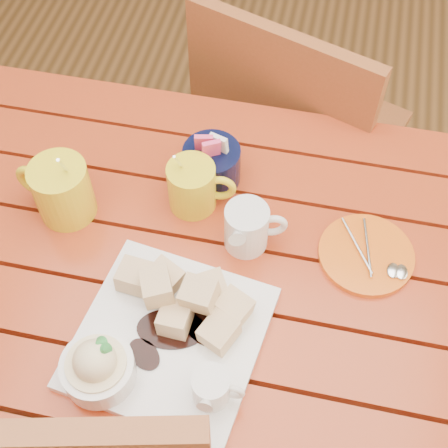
% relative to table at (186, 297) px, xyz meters
% --- Properties ---
extents(ground, '(5.00, 5.00, 0.00)m').
position_rel_table_xyz_m(ground, '(0.00, -0.00, -0.64)').
color(ground, '#543618').
rests_on(ground, ground).
extents(table, '(1.20, 0.79, 0.75)m').
position_rel_table_xyz_m(table, '(0.00, 0.00, 0.00)').
color(table, '#9C3214').
rests_on(table, ground).
extents(dessert_plate, '(0.31, 0.31, 0.11)m').
position_rel_table_xyz_m(dessert_plate, '(-0.00, -0.15, 0.14)').
color(dessert_plate, white).
rests_on(dessert_plate, table).
extents(coffee_mug_left, '(0.14, 0.10, 0.16)m').
position_rel_table_xyz_m(coffee_mug_left, '(-0.23, 0.07, 0.16)').
color(coffee_mug_left, yellow).
rests_on(coffee_mug_left, table).
extents(coffee_mug_right, '(0.12, 0.08, 0.14)m').
position_rel_table_xyz_m(coffee_mug_right, '(-0.01, 0.13, 0.16)').
color(coffee_mug_right, yellow).
rests_on(coffee_mug_right, table).
extents(cream_pitcher, '(0.11, 0.09, 0.09)m').
position_rel_table_xyz_m(cream_pitcher, '(0.09, 0.07, 0.15)').
color(cream_pitcher, white).
rests_on(cream_pitcher, table).
extents(sugar_caddy, '(0.10, 0.10, 0.11)m').
position_rel_table_xyz_m(sugar_caddy, '(0.01, 0.19, 0.15)').
color(sugar_caddy, black).
rests_on(sugar_caddy, table).
extents(orange_saucer, '(0.16, 0.16, 0.02)m').
position_rel_table_xyz_m(orange_saucer, '(0.30, 0.08, 0.11)').
color(orange_saucer, orange).
rests_on(orange_saucer, table).
extents(chair_far, '(0.54, 0.54, 0.89)m').
position_rel_table_xyz_m(chair_far, '(0.12, 0.55, -0.14)').
color(chair_far, brown).
rests_on(chair_far, ground).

